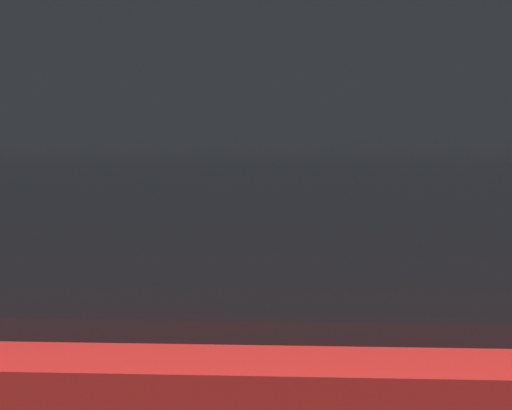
# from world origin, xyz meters

# --- Properties ---
(sidewalk_curb) EXTENTS (36.00, 3.05, 0.15)m
(sidewalk_curb) POSITION_xyz_m (0.00, 1.53, 0.07)
(sidewalk_curb) COLOR #ADA8A0
(sidewalk_curb) RESTS_ON ground
(parking_meter) EXTENTS (0.15, 0.16, 1.41)m
(parking_meter) POSITION_xyz_m (-0.30, 0.35, 1.14)
(parking_meter) COLOR slate
(parking_meter) RESTS_ON sidewalk_curb
(pedestrian_at_meter) EXTENTS (0.66, 0.55, 1.67)m
(pedestrian_at_meter) POSITION_xyz_m (-0.77, 0.44, 1.10)
(pedestrian_at_meter) COLOR black
(pedestrian_at_meter) RESTS_ON sidewalk_curb
(background_railing) EXTENTS (24.06, 0.06, 0.99)m
(background_railing) POSITION_xyz_m (0.00, 2.90, 0.87)
(background_railing) COLOR black
(background_railing) RESTS_ON sidewalk_curb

